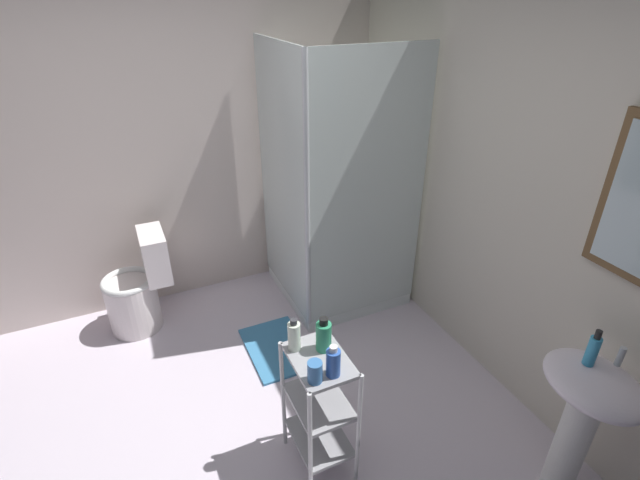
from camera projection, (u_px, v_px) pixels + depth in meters
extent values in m
cube|color=silver|center=(227.00, 473.00, 2.50)|extent=(4.20, 4.20, 0.02)
cube|color=beige|center=(533.00, 200.00, 2.57)|extent=(4.20, 0.10, 2.50)
cube|color=beige|center=(144.00, 149.00, 3.37)|extent=(0.10, 4.20, 2.50)
cube|color=white|center=(336.00, 283.00, 3.99)|extent=(0.90, 0.90, 0.10)
cube|color=silver|center=(282.00, 182.00, 3.35)|extent=(0.90, 0.02, 1.90)
cube|color=silver|center=(368.00, 194.00, 3.15)|extent=(0.02, 0.90, 1.90)
cylinder|color=silver|center=(307.00, 206.00, 2.99)|extent=(0.04, 0.04, 1.90)
cylinder|color=silver|center=(336.00, 278.00, 3.97)|extent=(0.08, 0.08, 0.00)
cylinder|color=white|center=(570.00, 445.00, 2.26)|extent=(0.15, 0.15, 0.68)
ellipsoid|color=white|center=(594.00, 384.00, 2.06)|extent=(0.46, 0.37, 0.13)
cylinder|color=silver|center=(620.00, 356.00, 2.05)|extent=(0.03, 0.03, 0.10)
cylinder|color=white|center=(133.00, 305.00, 3.47)|extent=(0.37, 0.37, 0.40)
torus|color=white|center=(128.00, 281.00, 3.37)|extent=(0.37, 0.37, 0.04)
cube|color=white|center=(155.00, 255.00, 3.37)|extent=(0.35, 0.17, 0.36)
cylinder|color=silver|center=(283.00, 396.00, 2.48)|extent=(0.02, 0.02, 0.74)
cylinder|color=silver|center=(310.00, 450.00, 2.20)|extent=(0.02, 0.02, 0.74)
cylinder|color=silver|center=(327.00, 381.00, 2.58)|extent=(0.02, 0.02, 0.74)
cylinder|color=silver|center=(358.00, 430.00, 2.29)|extent=(0.02, 0.02, 0.74)
cube|color=#99999E|center=(319.00, 437.00, 2.48)|extent=(0.36, 0.26, 0.02)
cube|color=#99999E|center=(319.00, 402.00, 2.35)|extent=(0.36, 0.26, 0.02)
cube|color=#99999E|center=(319.00, 360.00, 2.21)|extent=(0.36, 0.26, 0.02)
cylinder|color=#389ED1|center=(592.00, 351.00, 2.05)|extent=(0.05, 0.05, 0.15)
cylinder|color=black|center=(598.00, 335.00, 2.00)|extent=(0.03, 0.03, 0.04)
cylinder|color=#2F5BB6|center=(333.00, 363.00, 2.09)|extent=(0.07, 0.07, 0.14)
cylinder|color=white|center=(334.00, 349.00, 2.05)|extent=(0.04, 0.04, 0.03)
cylinder|color=white|center=(294.00, 337.00, 2.23)|extent=(0.06, 0.06, 0.15)
cylinder|color=#333338|center=(294.00, 322.00, 2.19)|extent=(0.03, 0.03, 0.03)
cylinder|color=#2E9565|center=(324.00, 337.00, 2.23)|extent=(0.08, 0.08, 0.15)
cylinder|color=black|center=(324.00, 321.00, 2.19)|extent=(0.04, 0.04, 0.03)
cylinder|color=#3870B2|center=(315.00, 372.00, 2.06)|extent=(0.07, 0.07, 0.11)
cube|color=teal|center=(277.00, 348.00, 3.34)|extent=(0.60, 0.40, 0.02)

